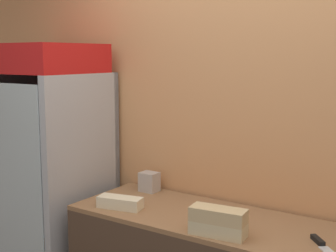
{
  "coord_description": "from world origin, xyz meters",
  "views": [
    {
      "loc": [
        0.97,
        -1.23,
        1.73
      ],
      "look_at": [
        -0.43,
        0.85,
        1.35
      ],
      "focal_mm": 50.0,
      "sensor_mm": 36.0,
      "label": 1
    }
  ],
  "objects_px": {
    "beverage_cooler": "(56,171)",
    "sandwich_flat_left": "(120,202)",
    "sandwich_stack_bottom": "(218,229)",
    "napkin_dispenser": "(149,182)",
    "chefs_knife": "(325,248)",
    "sandwich_stack_middle": "(218,215)"
  },
  "relations": [
    {
      "from": "beverage_cooler",
      "to": "sandwich_flat_left",
      "type": "relative_size",
      "value": 6.85
    },
    {
      "from": "sandwich_stack_bottom",
      "to": "napkin_dispenser",
      "type": "xyz_separation_m",
      "value": [
        -0.69,
        0.4,
        0.03
      ]
    },
    {
      "from": "beverage_cooler",
      "to": "chefs_knife",
      "type": "xyz_separation_m",
      "value": [
        1.78,
        -0.1,
        -0.07
      ]
    },
    {
      "from": "sandwich_stack_bottom",
      "to": "sandwich_flat_left",
      "type": "relative_size",
      "value": 1.04
    },
    {
      "from": "sandwich_stack_bottom",
      "to": "beverage_cooler",
      "type": "bearing_deg",
      "value": 170.75
    },
    {
      "from": "sandwich_stack_bottom",
      "to": "chefs_knife",
      "type": "height_order",
      "value": "sandwich_stack_bottom"
    },
    {
      "from": "napkin_dispenser",
      "to": "sandwich_stack_middle",
      "type": "bearing_deg",
      "value": -30.1
    },
    {
      "from": "napkin_dispenser",
      "to": "beverage_cooler",
      "type": "bearing_deg",
      "value": -163.32
    },
    {
      "from": "sandwich_stack_middle",
      "to": "chefs_knife",
      "type": "relative_size",
      "value": 0.96
    },
    {
      "from": "sandwich_flat_left",
      "to": "chefs_knife",
      "type": "relative_size",
      "value": 0.92
    },
    {
      "from": "sandwich_flat_left",
      "to": "napkin_dispenser",
      "type": "xyz_separation_m",
      "value": [
        -0.06,
        0.35,
        0.03
      ]
    },
    {
      "from": "sandwich_stack_bottom",
      "to": "napkin_dispenser",
      "type": "height_order",
      "value": "napkin_dispenser"
    },
    {
      "from": "sandwich_stack_middle",
      "to": "sandwich_stack_bottom",
      "type": "bearing_deg",
      "value": 0.0
    },
    {
      "from": "sandwich_stack_middle",
      "to": "sandwich_flat_left",
      "type": "relative_size",
      "value": 1.04
    },
    {
      "from": "sandwich_stack_middle",
      "to": "beverage_cooler",
      "type": "bearing_deg",
      "value": 170.75
    },
    {
      "from": "sandwich_stack_bottom",
      "to": "napkin_dispenser",
      "type": "distance_m",
      "value": 0.8
    },
    {
      "from": "beverage_cooler",
      "to": "sandwich_flat_left",
      "type": "xyz_separation_m",
      "value": [
        0.68,
        -0.16,
        -0.05
      ]
    },
    {
      "from": "beverage_cooler",
      "to": "napkin_dispenser",
      "type": "xyz_separation_m",
      "value": [
        0.63,
        0.19,
        -0.02
      ]
    },
    {
      "from": "chefs_knife",
      "to": "sandwich_stack_bottom",
      "type": "bearing_deg",
      "value": -165.52
    },
    {
      "from": "beverage_cooler",
      "to": "sandwich_stack_bottom",
      "type": "distance_m",
      "value": 1.34
    },
    {
      "from": "beverage_cooler",
      "to": "sandwich_stack_bottom",
      "type": "height_order",
      "value": "beverage_cooler"
    },
    {
      "from": "sandwich_stack_middle",
      "to": "napkin_dispenser",
      "type": "relative_size",
      "value": 2.29
    }
  ]
}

